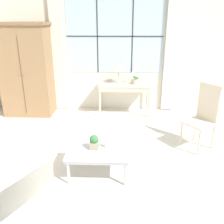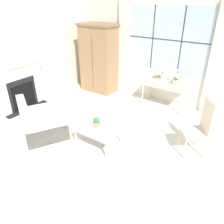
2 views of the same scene
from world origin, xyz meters
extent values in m
plane|color=silver|center=(0.00, 0.00, 0.00)|extent=(14.00, 14.00, 0.00)
cube|color=silver|center=(0.00, 3.03, 1.40)|extent=(7.20, 0.06, 2.80)
cube|color=silver|center=(0.00, 3.00, 1.75)|extent=(2.22, 0.01, 1.65)
cube|color=#2D2D33|center=(-0.40, 2.99, 1.75)|extent=(0.02, 0.02, 1.65)
cube|color=#2D2D33|center=(0.40, 2.99, 1.75)|extent=(0.02, 0.02, 1.65)
cube|color=#2D2D33|center=(0.00, 2.99, 1.75)|extent=(2.22, 0.02, 0.02)
cube|color=silver|center=(-1.31, 2.95, 1.38)|extent=(0.32, 0.06, 2.72)
cube|color=silver|center=(1.31, 2.95, 1.38)|extent=(0.32, 0.06, 2.72)
cube|color=#93704C|center=(-1.99, 2.62, 1.00)|extent=(1.07, 0.66, 2.01)
cube|color=olive|center=(-1.99, 2.62, 2.04)|extent=(1.15, 0.72, 0.06)
cube|color=brown|center=(-1.99, 2.29, 0.96)|extent=(0.01, 0.01, 1.68)
sphere|color=#997F4C|center=(-2.04, 2.28, 1.00)|extent=(0.03, 0.03, 0.03)
sphere|color=#997F4C|center=(-1.94, 2.28, 1.00)|extent=(0.03, 0.03, 0.03)
cube|color=beige|center=(0.23, 2.68, 0.71)|extent=(1.20, 0.53, 0.03)
cube|color=beige|center=(0.23, 2.68, 0.65)|extent=(1.16, 0.51, 0.10)
cylinder|color=beige|center=(-0.33, 2.45, 0.35)|extent=(0.04, 0.04, 0.70)
cylinder|color=beige|center=(0.80, 2.45, 0.35)|extent=(0.04, 0.04, 0.70)
cylinder|color=beige|center=(-0.33, 2.90, 0.35)|extent=(0.04, 0.04, 0.70)
cylinder|color=beige|center=(0.80, 2.90, 0.35)|extent=(0.04, 0.04, 0.70)
cylinder|color=silver|center=(0.10, 2.71, 0.74)|extent=(0.12, 0.12, 0.02)
cylinder|color=silver|center=(0.10, 2.71, 0.89)|extent=(0.04, 0.04, 0.27)
cone|color=beige|center=(0.10, 2.71, 1.11)|extent=(0.29, 0.29, 0.17)
cylinder|color=tan|center=(0.45, 2.66, 0.78)|extent=(0.13, 0.13, 0.11)
cylinder|color=#38753D|center=(0.45, 2.66, 0.97)|extent=(0.01, 0.01, 0.28)
cube|color=#38753D|center=(0.49, 2.66, 0.87)|extent=(0.13, 0.02, 0.08)
sphere|color=white|center=(0.42, 2.67, 0.98)|extent=(0.07, 0.07, 0.07)
sphere|color=white|center=(0.45, 2.67, 1.03)|extent=(0.07, 0.07, 0.07)
sphere|color=white|center=(0.47, 2.67, 1.08)|extent=(0.07, 0.07, 0.07)
cube|color=silver|center=(-1.41, -0.18, 0.19)|extent=(1.28, 1.23, 0.38)
cube|color=silver|center=(-1.07, -0.36, 0.26)|extent=(0.59, 0.86, 0.52)
cube|color=beige|center=(1.49, 1.05, 0.47)|extent=(0.62, 0.62, 0.03)
cube|color=beige|center=(1.65, 1.17, 0.78)|extent=(0.27, 0.35, 0.60)
cube|color=beige|center=(1.65, 1.17, 1.10)|extent=(0.29, 0.37, 0.05)
cylinder|color=beige|center=(1.45, 0.78, 0.23)|extent=(0.04, 0.04, 0.45)
cylinder|color=beige|center=(1.23, 1.09, 0.23)|extent=(0.04, 0.04, 0.45)
cylinder|color=beige|center=(1.76, 1.01, 0.23)|extent=(0.04, 0.04, 0.45)
cylinder|color=beige|center=(1.53, 1.31, 0.23)|extent=(0.04, 0.04, 0.45)
cube|color=#BCBCC1|center=(-0.17, 0.21, 0.39)|extent=(0.88, 0.66, 0.03)
cube|color=#A0A0A4|center=(-0.17, 0.21, 0.36)|extent=(0.86, 0.65, 0.04)
cylinder|color=#BCBCC1|center=(-0.56, -0.07, 0.19)|extent=(0.04, 0.04, 0.38)
cylinder|color=#BCBCC1|center=(0.22, -0.07, 0.19)|extent=(0.04, 0.04, 0.38)
cylinder|color=#BCBCC1|center=(-0.56, 0.50, 0.19)|extent=(0.04, 0.04, 0.38)
cylinder|color=#BCBCC1|center=(0.22, 0.50, 0.19)|extent=(0.04, 0.04, 0.38)
cube|color=tan|center=(-0.22, 0.22, 0.46)|extent=(0.12, 0.12, 0.10)
sphere|color=#38753D|center=(-0.22, 0.22, 0.55)|extent=(0.13, 0.13, 0.13)
cylinder|color=silver|center=(-0.05, 0.27, 0.41)|extent=(0.09, 0.09, 0.01)
cylinder|color=silver|center=(-0.05, 0.27, 0.46)|extent=(0.07, 0.07, 0.08)
cylinder|color=black|center=(-0.05, 0.27, 0.51)|extent=(0.00, 0.00, 0.01)
camera|label=1|loc=(0.15, -2.92, 2.19)|focal=40.00mm
camera|label=2|loc=(2.20, -2.73, 2.77)|focal=35.00mm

